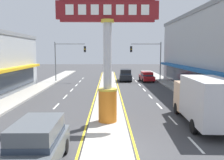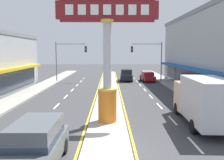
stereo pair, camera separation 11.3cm
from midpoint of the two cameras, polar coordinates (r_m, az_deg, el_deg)
name	(u,v)px [view 2 (the right image)]	position (r m, az deg, el deg)	size (l,w,h in m)	color
ground_plane	(107,148)	(12.17, -1.03, -15.93)	(160.00, 160.00, 0.00)	#3A3A3D
median_strip	(109,89)	(29.60, -0.71, -2.25)	(2.37, 52.00, 0.14)	#A39E93
sidewalk_left	(30,92)	(29.09, -18.78, -2.73)	(2.45, 60.00, 0.18)	#9E9B93
sidewalk_right	(186,92)	(29.02, 17.38, -2.70)	(2.45, 60.00, 0.18)	#9E9B93
lane_markings	(109,92)	(28.27, -0.72, -2.81)	(9.11, 52.00, 0.01)	silver
district_sign	(107,62)	(15.36, -0.92, 4.30)	(6.42, 1.25, 7.86)	orange
traffic_light_left_side	(67,55)	(37.90, -10.47, 5.95)	(4.86, 0.46, 6.20)	slate
traffic_light_right_side	(150,55)	(37.79, 9.16, 5.97)	(4.86, 0.46, 6.20)	slate
box_truck_near_right_lane	(203,99)	(16.25, 21.03, -4.35)	(2.50, 6.99, 3.12)	tan
suv_far_right_lane	(36,144)	(10.46, -17.37, -14.33)	(1.98, 4.61, 1.90)	#4C5156
sedan_near_left_lane	(148,77)	(38.41, 8.53, 0.83)	(2.02, 4.39, 1.53)	maroon
suv_mid_left_lane	(126,75)	(38.75, 3.53, 1.23)	(2.16, 4.70, 1.90)	black
street_bench	(223,106)	(19.96, 24.96, -5.59)	(0.48, 1.60, 0.88)	#232328
pedestrian_near_kerb	(203,90)	(23.73, 20.86, -2.34)	(0.45, 0.41, 1.68)	#2D4C8C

